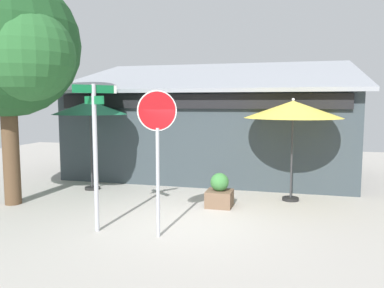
{
  "coord_description": "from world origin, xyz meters",
  "views": [
    {
      "loc": [
        2.19,
        -7.97,
        2.63
      ],
      "look_at": [
        -0.18,
        1.2,
        1.6
      ],
      "focal_mm": 35.71,
      "sensor_mm": 36.0,
      "label": 1
    }
  ],
  "objects": [
    {
      "name": "stop_sign",
      "position": [
        -0.28,
        -1.08,
        2.0
      ],
      "size": [
        0.65,
        0.44,
        2.87
      ],
      "color": "#A8AAB2",
      "rests_on": "ground"
    },
    {
      "name": "ground_plane",
      "position": [
        0.0,
        0.0,
        -0.05
      ],
      "size": [
        28.0,
        28.0,
        0.1
      ],
      "primitive_type": "cube",
      "color": "#ADA8A0"
    },
    {
      "name": "patio_umbrella_mustard_center",
      "position": [
        2.24,
        2.46,
        2.44
      ],
      "size": [
        2.57,
        2.57,
        2.75
      ],
      "color": "black",
      "rests_on": "ground"
    },
    {
      "name": "street_sign_post",
      "position": [
        -1.6,
        -1.08,
        1.84
      ],
      "size": [
        0.7,
        0.75,
        3.0
      ],
      "color": "#A8AAB2",
      "rests_on": "ground"
    },
    {
      "name": "patio_umbrella_forest_green_left",
      "position": [
        -3.61,
        2.31,
        2.46
      ],
      "size": [
        2.21,
        2.21,
        2.75
      ],
      "color": "black",
      "rests_on": "ground"
    },
    {
      "name": "cafe_building",
      "position": [
        -0.6,
        5.8,
        1.61
      ],
      "size": [
        9.98,
        5.64,
        4.29
      ],
      "color": "#333D42",
      "rests_on": "ground"
    },
    {
      "name": "shade_tree",
      "position": [
        -4.59,
        0.21,
        4.01
      ],
      "size": [
        3.91,
        3.66,
        5.92
      ],
      "color": "brown",
      "rests_on": "ground"
    },
    {
      "name": "sidewalk_planter",
      "position": [
        0.49,
        1.38,
        0.36
      ],
      "size": [
        0.65,
        0.65,
        0.86
      ],
      "color": "brown",
      "rests_on": "ground"
    }
  ]
}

